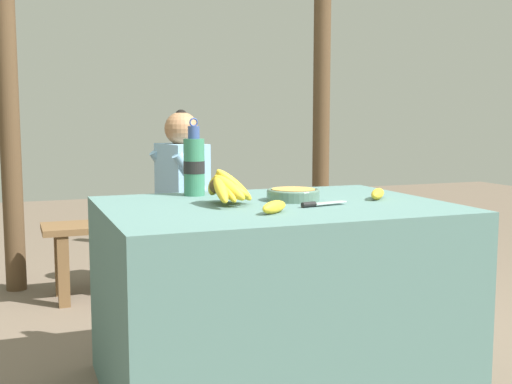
{
  "coord_description": "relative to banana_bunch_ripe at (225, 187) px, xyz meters",
  "views": [
    {
      "loc": [
        -0.9,
        -2.16,
        1.02
      ],
      "look_at": [
        -0.06,
        0.05,
        0.74
      ],
      "focal_mm": 45.0,
      "sensor_mm": 36.0,
      "label": 1
    }
  ],
  "objects": [
    {
      "name": "loose_banana_side",
      "position": [
        0.6,
        -0.06,
        -0.05
      ],
      "size": [
        0.13,
        0.14,
        0.04
      ],
      "rotation": [
        0.0,
        0.0,
        0.85
      ],
      "color": "gold",
      "rests_on": "market_counter"
    },
    {
      "name": "support_post_near",
      "position": [
        -0.73,
        1.78,
        0.35
      ],
      "size": [
        0.12,
        0.12,
        2.25
      ],
      "color": "#4C3823",
      "rests_on": "ground_plane"
    },
    {
      "name": "market_counter",
      "position": [
        0.18,
        -0.04,
        -0.42
      ],
      "size": [
        1.25,
        0.93,
        0.7
      ],
      "color": "#4C706B",
      "rests_on": "ground_plane"
    },
    {
      "name": "seated_vendor",
      "position": [
        0.15,
        1.4,
        -0.15
      ],
      "size": [
        0.44,
        0.42,
        1.06
      ],
      "rotation": [
        0.0,
        0.0,
        3.33
      ],
      "color": "#564C60",
      "rests_on": "ground_plane"
    },
    {
      "name": "wooden_bench",
      "position": [
        0.28,
        1.44,
        -0.41
      ],
      "size": [
        1.73,
        0.32,
        0.42
      ],
      "color": "brown",
      "rests_on": "ground_plane"
    },
    {
      "name": "support_post_far",
      "position": [
        1.28,
        1.78,
        0.35
      ],
      "size": [
        0.12,
        0.12,
        2.25
      ],
      "color": "#4C3823",
      "rests_on": "ground_plane"
    },
    {
      "name": "knife",
      "position": [
        0.29,
        -0.16,
        -0.06
      ],
      "size": [
        0.19,
        0.06,
        0.02
      ],
      "rotation": [
        0.0,
        0.0,
        0.21
      ],
      "color": "#BCBCC1",
      "rests_on": "market_counter"
    },
    {
      "name": "serving_bowl",
      "position": [
        0.28,
        0.02,
        -0.04
      ],
      "size": [
        0.2,
        0.2,
        0.05
      ],
      "color": "#4C6B5B",
      "rests_on": "market_counter"
    },
    {
      "name": "banana_bunch_green",
      "position": [
        0.78,
        1.44,
        -0.28
      ],
      "size": [
        0.15,
        0.24,
        0.13
      ],
      "color": "#4C381E",
      "rests_on": "wooden_bench"
    },
    {
      "name": "banana_bunch_ripe",
      "position": [
        0.0,
        0.0,
        0.0
      ],
      "size": [
        0.17,
        0.27,
        0.14
      ],
      "color": "#4C381E",
      "rests_on": "market_counter"
    },
    {
      "name": "water_bottle",
      "position": [
        -0.03,
        0.3,
        0.06
      ],
      "size": [
        0.09,
        0.09,
        0.31
      ],
      "color": "#337556",
      "rests_on": "market_counter"
    },
    {
      "name": "loose_banana_front",
      "position": [
        0.09,
        -0.26,
        -0.05
      ],
      "size": [
        0.14,
        0.12,
        0.04
      ],
      "rotation": [
        0.0,
        0.0,
        0.68
      ],
      "color": "gold",
      "rests_on": "market_counter"
    }
  ]
}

